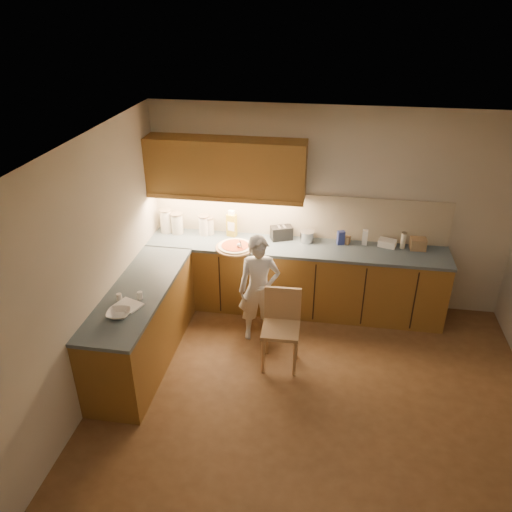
% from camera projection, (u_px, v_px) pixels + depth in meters
% --- Properties ---
extents(room, '(4.54, 4.50, 2.62)m').
position_uv_depth(room, '(324.00, 258.00, 4.35)').
color(room, brown).
rests_on(room, ground).
extents(l_counter, '(3.77, 2.62, 0.92)m').
position_uv_depth(l_counter, '(247.00, 292.00, 6.14)').
color(l_counter, olive).
rests_on(l_counter, ground).
extents(backsplash, '(3.75, 0.02, 0.58)m').
position_uv_depth(backsplash, '(299.00, 216.00, 6.36)').
color(backsplash, '#BEB293').
rests_on(backsplash, l_counter).
extents(upper_cabinets, '(1.95, 0.36, 0.73)m').
position_uv_depth(upper_cabinets, '(226.00, 168.00, 6.04)').
color(upper_cabinets, olive).
rests_on(upper_cabinets, ground).
extents(pizza_on_board, '(0.49, 0.49, 0.20)m').
position_uv_depth(pizza_on_board, '(235.00, 247.00, 6.17)').
color(pizza_on_board, tan).
rests_on(pizza_on_board, l_counter).
extents(child, '(0.54, 0.41, 1.34)m').
position_uv_depth(child, '(259.00, 289.00, 5.81)').
color(child, silver).
rests_on(child, ground).
extents(wooden_chair, '(0.41, 0.41, 0.90)m').
position_uv_depth(wooden_chair, '(281.00, 322.00, 5.48)').
color(wooden_chair, tan).
rests_on(wooden_chair, ground).
extents(mixing_bowl, '(0.26, 0.26, 0.06)m').
position_uv_depth(mixing_bowl, '(119.00, 314.00, 4.88)').
color(mixing_bowl, silver).
rests_on(mixing_bowl, l_counter).
extents(canister_a, '(0.16, 0.16, 0.32)m').
position_uv_depth(canister_a, '(166.00, 221.00, 6.53)').
color(canister_a, white).
rests_on(canister_a, l_counter).
extents(canister_b, '(0.16, 0.16, 0.28)m').
position_uv_depth(canister_b, '(177.00, 223.00, 6.51)').
color(canister_b, silver).
rests_on(canister_b, l_counter).
extents(canister_c, '(0.14, 0.14, 0.27)m').
position_uv_depth(canister_c, '(204.00, 225.00, 6.47)').
color(canister_c, white).
rests_on(canister_c, l_counter).
extents(canister_d, '(0.15, 0.15, 0.24)m').
position_uv_depth(canister_d, '(209.00, 225.00, 6.50)').
color(canister_d, silver).
rests_on(canister_d, l_counter).
extents(oil_jug, '(0.14, 0.11, 0.35)m').
position_uv_depth(oil_jug, '(232.00, 224.00, 6.43)').
color(oil_jug, '#AF9923').
rests_on(oil_jug, l_counter).
extents(toaster, '(0.31, 0.24, 0.18)m').
position_uv_depth(toaster, '(281.00, 233.00, 6.37)').
color(toaster, black).
rests_on(toaster, l_counter).
extents(steel_pot, '(0.19, 0.19, 0.14)m').
position_uv_depth(steel_pot, '(307.00, 236.00, 6.32)').
color(steel_pot, '#B7B8BD').
rests_on(steel_pot, l_counter).
extents(blue_box, '(0.10, 0.09, 0.18)m').
position_uv_depth(blue_box, '(341.00, 238.00, 6.24)').
color(blue_box, '#2F3C8D').
rests_on(blue_box, l_counter).
extents(card_box_a, '(0.15, 0.13, 0.09)m').
position_uv_depth(card_box_a, '(345.00, 240.00, 6.29)').
color(card_box_a, '#9F7C55').
rests_on(card_box_a, l_counter).
extents(white_bottle, '(0.07, 0.07, 0.20)m').
position_uv_depth(white_bottle, '(365.00, 237.00, 6.23)').
color(white_bottle, white).
rests_on(white_bottle, l_counter).
extents(flat_pack, '(0.24, 0.20, 0.08)m').
position_uv_depth(flat_pack, '(387.00, 243.00, 6.22)').
color(flat_pack, silver).
rests_on(flat_pack, l_counter).
extents(tall_jar, '(0.07, 0.07, 0.21)m').
position_uv_depth(tall_jar, '(403.00, 240.00, 6.14)').
color(tall_jar, white).
rests_on(tall_jar, l_counter).
extents(card_box_b, '(0.19, 0.15, 0.15)m').
position_uv_depth(card_box_b, '(418.00, 244.00, 6.13)').
color(card_box_b, tan).
rests_on(card_box_b, l_counter).
extents(dough_cloth, '(0.31, 0.28, 0.02)m').
position_uv_depth(dough_cloth, '(128.00, 305.00, 5.04)').
color(dough_cloth, white).
rests_on(dough_cloth, l_counter).
extents(spice_jar_a, '(0.07, 0.07, 0.07)m').
position_uv_depth(spice_jar_a, '(119.00, 297.00, 5.13)').
color(spice_jar_a, white).
rests_on(spice_jar_a, l_counter).
extents(spice_jar_b, '(0.06, 0.06, 0.07)m').
position_uv_depth(spice_jar_b, '(140.00, 295.00, 5.16)').
color(spice_jar_b, white).
rests_on(spice_jar_b, l_counter).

